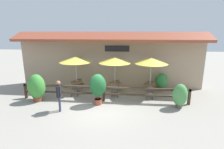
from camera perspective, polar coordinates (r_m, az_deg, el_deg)
The scene contains 20 objects.
ground_plane at distance 10.16m, azimuth -3.60°, elevation -10.89°, with size 60.00×60.00×0.00m, color gray.
building_facade at distance 13.44m, azimuth -0.88°, elevation 4.99°, with size 14.28×1.49×4.23m.
patio_railing at distance 10.86m, azimuth -2.75°, elevation -5.24°, with size 10.40×0.14×0.95m.
patio_umbrella_near at distance 12.33m, azimuth -11.81°, elevation 4.84°, with size 2.20×2.20×2.60m.
dining_table_near at distance 12.72m, azimuth -11.41°, elevation -3.00°, with size 0.82×0.82×0.77m.
chair_near_streetside at distance 12.14m, azimuth -12.12°, elevation -4.62°, with size 0.50×0.50×0.83m.
chair_near_wallside at distance 13.38m, azimuth -10.45°, elevation -2.79°, with size 0.45×0.45×0.83m.
patio_umbrella_middle at distance 11.82m, azimuth 0.95°, elevation 4.75°, with size 2.20×2.20×2.60m.
dining_table_middle at distance 12.23m, azimuth 0.92°, elevation -3.42°, with size 0.82×0.82×0.77m.
chair_middle_streetside at distance 11.67m, azimuth 0.92°, elevation -5.07°, with size 0.43×0.43×0.83m.
chair_middle_wallside at distance 12.88m, azimuth 1.39°, elevation -3.22°, with size 0.48×0.48×0.83m.
patio_umbrella_far at distance 11.81m, azimuth 12.70°, elevation 4.40°, with size 2.20×2.20×2.60m.
dining_table_far at distance 12.22m, azimuth 12.26°, elevation -3.76°, with size 0.82×0.82×0.77m.
chair_far_streetside at distance 11.60m, azimuth 12.22°, elevation -5.52°, with size 0.45×0.45×0.83m.
chair_far_wallside at distance 12.94m, azimuth 12.15°, elevation -3.46°, with size 0.47×0.47×0.83m.
potted_plant_tall_tropical at distance 10.27m, azimuth -4.66°, elevation -3.89°, with size 0.97×0.87×1.86m.
potted_plant_corner_fern at distance 11.76m, azimuth -23.41°, elevation -3.84°, with size 1.05×0.94×1.72m.
potted_plant_entrance_palm at distance 10.59m, azimuth 21.30°, elevation -6.40°, with size 0.82×0.74×1.42m.
potted_plant_small_flowering at distance 13.35m, azimuth 15.84°, elevation -2.33°, with size 0.87×0.78×1.26m.
pedestrian at distance 9.80m, azimuth -16.97°, elevation -5.44°, with size 0.33×0.59×1.73m.
Camera 1 is at (1.57, -9.08, 4.27)m, focal length 28.00 mm.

